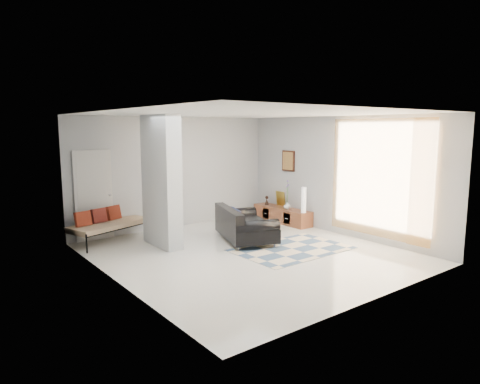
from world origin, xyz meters
TOP-DOWN VIEW (x-y plane):
  - floor at (0.00, 0.00)m, footprint 6.00×6.00m
  - ceiling at (0.00, 0.00)m, footprint 6.00×6.00m
  - wall_back at (0.00, 3.00)m, footprint 6.00×0.00m
  - wall_front at (0.00, -3.00)m, footprint 6.00×0.00m
  - wall_left at (-2.75, 0.00)m, footprint 0.00×6.00m
  - wall_right at (2.75, 0.00)m, footprint 0.00×6.00m
  - partition_column at (-1.10, 1.60)m, footprint 0.35×1.20m
  - hallway_door at (-2.10, 2.96)m, footprint 0.85×0.06m
  - curtain at (2.67, -1.15)m, footprint 0.00×2.55m
  - wall_art at (2.72, 1.70)m, footprint 0.04×0.45m
  - media_console at (2.52, 1.70)m, footprint 0.45×1.87m
  - loveseat at (0.50, 0.82)m, footprint 1.49×1.92m
  - daybed at (-1.93, 2.62)m, footprint 1.92×1.28m
  - area_rug at (0.90, -0.34)m, footprint 2.37×1.59m
  - cylinder_lamp at (2.50, 0.89)m, footprint 0.12×0.12m
  - bronze_figurine at (2.47, 2.27)m, footprint 0.13×0.13m
  - vase at (2.47, 1.46)m, footprint 0.22×0.22m

SIDE VIEW (x-z plane):
  - floor at x=0.00m, z-range 0.00..0.00m
  - area_rug at x=0.90m, z-range 0.00..0.01m
  - media_console at x=2.52m, z-range -0.20..0.60m
  - loveseat at x=0.50m, z-range -0.03..0.73m
  - daybed at x=-1.93m, z-range 0.03..0.80m
  - vase at x=2.47m, z-range 0.40..0.60m
  - bronze_figurine at x=2.47m, z-range 0.40..0.65m
  - cylinder_lamp at x=2.50m, z-range 0.40..1.04m
  - hallway_door at x=-2.10m, z-range 0.00..2.04m
  - partition_column at x=-1.10m, z-range 0.00..2.80m
  - wall_back at x=0.00m, z-range -1.60..4.40m
  - wall_front at x=0.00m, z-range -1.60..4.40m
  - wall_left at x=-2.75m, z-range -1.60..4.40m
  - wall_right at x=2.75m, z-range -1.60..4.40m
  - curtain at x=2.67m, z-range 0.17..2.72m
  - wall_art at x=2.72m, z-range 1.38..1.92m
  - ceiling at x=0.00m, z-range 2.80..2.80m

